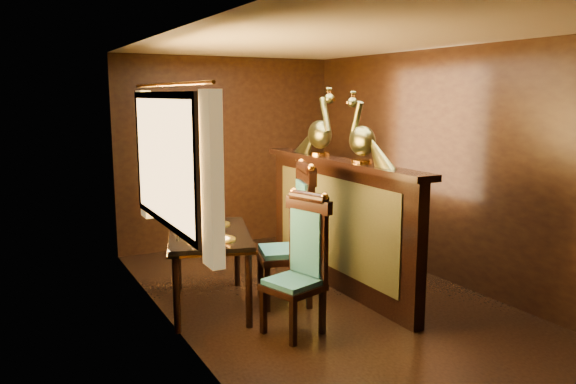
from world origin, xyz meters
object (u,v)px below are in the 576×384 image
(chair_left, at_px, (302,259))
(peacock_right, at_px, (320,122))
(chair_right, at_px, (297,230))
(dining_table, at_px, (209,239))
(peacock_left, at_px, (363,127))

(chair_left, distance_m, peacock_right, 1.81)
(chair_left, height_order, peacock_right, peacock_right)
(chair_right, relative_size, peacock_right, 1.92)
(dining_table, relative_size, peacock_left, 2.07)
(chair_left, xyz_separation_m, peacock_right, (0.86, 1.15, 1.09))
(dining_table, distance_m, chair_left, 1.02)
(chair_left, height_order, chair_right, chair_right)
(chair_left, height_order, peacock_left, peacock_left)
(dining_table, xyz_separation_m, peacock_left, (1.38, -0.50, 1.04))
(chair_right, distance_m, peacock_left, 1.16)
(chair_left, relative_size, chair_right, 0.88)
(chair_right, xyz_separation_m, peacock_right, (0.58, 0.55, 1.00))
(chair_left, distance_m, chair_right, 0.68)
(dining_table, bearing_deg, peacock_right, 29.04)
(chair_left, relative_size, peacock_right, 1.68)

